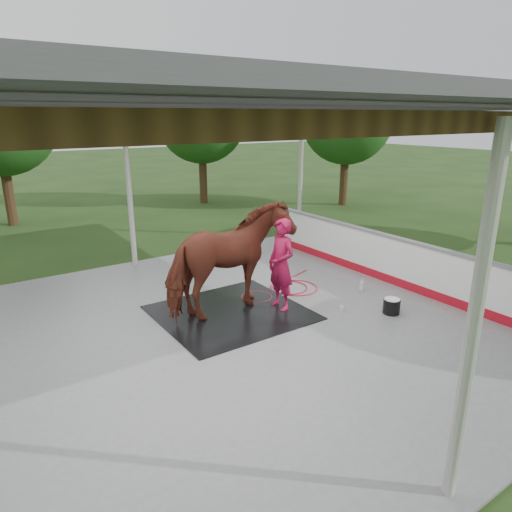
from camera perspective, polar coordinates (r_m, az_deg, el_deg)
ground at (r=8.73m, az=-4.01°, el=-9.42°), size 100.00×100.00×0.00m
concrete_slab at (r=8.72m, az=-4.01°, el=-9.27°), size 12.00×10.00×0.05m
pavilion_structure at (r=7.81m, az=-4.64°, el=17.58°), size 12.60×10.60×4.05m
dasher_board at (r=11.36m, az=16.32°, el=-0.48°), size 0.16×8.00×1.15m
tree_belt at (r=8.74m, az=-5.91°, el=16.33°), size 28.00×28.00×5.80m
rubber_mat at (r=9.37m, az=-3.14°, el=-7.07°), size 2.84×2.67×0.02m
horse at (r=8.97m, az=-3.26°, el=-0.57°), size 2.74×1.51×2.21m
handler at (r=9.28m, az=3.17°, el=-1.07°), size 0.46×0.70×1.90m
wash_bucket at (r=9.68m, az=16.59°, el=-5.99°), size 0.34×0.34×0.32m
soap_bottle_a at (r=10.72m, az=13.09°, el=-3.49°), size 0.16×0.16×0.30m
soap_bottle_b at (r=9.59m, az=10.68°, el=-6.29°), size 0.11×0.11×0.17m
hose_coil at (r=10.58m, az=3.71°, el=-4.16°), size 2.45×1.35×0.02m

